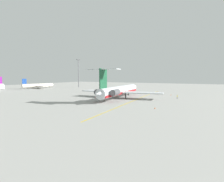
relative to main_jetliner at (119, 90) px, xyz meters
name	(u,v)px	position (x,y,z in m)	size (l,w,h in m)	color
ground	(147,99)	(4.14, -11.77, -3.45)	(325.82, 325.82, 0.00)	#9E9E99
main_jetliner	(119,90)	(0.00, 0.00, 0.00)	(43.46, 38.53, 12.65)	silver
airliner_mid_left	(39,85)	(27.71, 83.57, -1.20)	(25.31, 25.30, 7.66)	silver
ground_crew_near_nose	(177,96)	(9.92, -23.30, -2.36)	(0.41, 0.27, 1.72)	black
ground_crew_near_tail	(158,92)	(23.35, -11.72, -2.31)	(0.43, 0.29, 1.79)	black
safety_cone_nose	(171,95)	(23.24, -18.42, -3.18)	(0.40, 0.40, 0.55)	#EA590F
safety_cone_wingtip	(155,108)	(-18.18, -20.94, -3.18)	(0.40, 0.40, 0.55)	#EA590F
taxiway_centreline	(138,99)	(1.22, -8.41, -3.45)	(85.74, 0.36, 0.01)	gold
light_mast	(79,72)	(53.09, 64.00, 9.68)	(4.00, 0.70, 23.86)	slate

